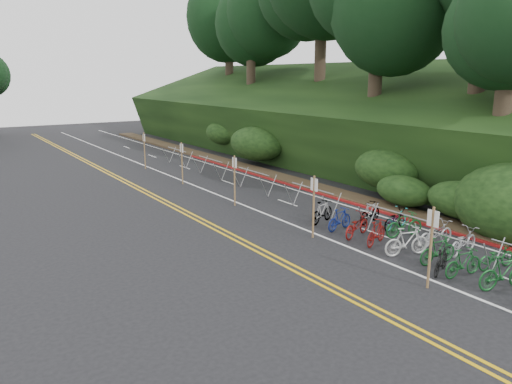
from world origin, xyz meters
The scene contains 10 objects.
ground centered at (0.00, 0.00, 0.00)m, with size 120.00×120.00×0.00m, color black.
road_markings centered at (0.63, 10.10, 0.00)m, with size 7.47×80.00×0.01m.
red_curb centered at (5.70, 12.00, 0.05)m, with size 0.25×28.00×0.10m, color maroon.
embankment centered at (12.96, 19.04, 2.57)m, with size 14.30×48.14×9.11m.
tree_cluster centered at (9.76, 22.04, 10.71)m, with size 31.74×53.45×17.10m.
bike_racks_rest centered at (3.00, 13.00, 0.85)m, with size 1.14×23.00×1.17m.
signpost_near centered at (0.41, -0.63, 1.45)m, with size 0.08×0.40×2.53m.
signposts_rest centered at (0.60, 14.00, 1.43)m, with size 0.08×18.40×2.50m.
bike_front centered at (1.69, -0.12, 0.45)m, with size 1.48×0.42×0.89m, color black.
bike_valet centered at (2.95, 1.11, 0.49)m, with size 3.49×11.34×1.09m.
Camera 1 is at (-11.62, -9.49, 6.24)m, focal length 35.00 mm.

